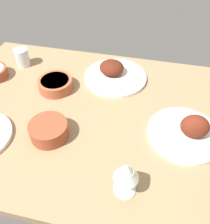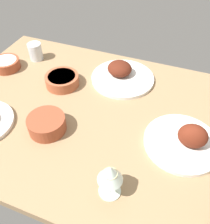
% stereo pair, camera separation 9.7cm
% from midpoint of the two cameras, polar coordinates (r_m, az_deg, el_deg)
% --- Properties ---
extents(dining_table, '(1.40, 0.90, 0.04)m').
position_cam_midpoint_polar(dining_table, '(1.00, 2.78, -1.76)').
color(dining_table, '#937551').
rests_on(dining_table, ground).
extents(plate_far_side, '(0.27, 0.27, 0.11)m').
position_cam_midpoint_polar(plate_far_side, '(0.93, 21.37, -6.38)').
color(plate_far_side, silver).
rests_on(plate_far_side, dining_table).
extents(plate_near_viewer, '(0.30, 0.30, 0.08)m').
position_cam_midpoint_polar(plate_near_viewer, '(1.16, 6.32, 8.64)').
color(plate_near_viewer, silver).
rests_on(plate_near_viewer, dining_table).
extents(bowl_cream, '(0.13, 0.13, 0.05)m').
position_cam_midpoint_polar(bowl_cream, '(1.30, -20.28, 10.53)').
color(bowl_cream, brown).
rests_on(bowl_cream, dining_table).
extents(bowl_sauce, '(0.15, 0.15, 0.05)m').
position_cam_midpoint_polar(bowl_sauce, '(1.13, -7.64, 7.42)').
color(bowl_sauce, '#A35133').
rests_on(bowl_sauce, dining_table).
extents(bowl_soup, '(0.14, 0.14, 0.06)m').
position_cam_midpoint_polar(bowl_soup, '(0.93, -10.69, -2.85)').
color(bowl_soup, brown).
rests_on(bowl_soup, dining_table).
extents(wine_glass, '(0.08, 0.08, 0.14)m').
position_cam_midpoint_polar(wine_glass, '(0.71, 5.29, -14.72)').
color(wine_glass, silver).
rests_on(wine_glass, dining_table).
extents(water_tumbler, '(0.07, 0.07, 0.09)m').
position_cam_midpoint_polar(water_tumbler, '(1.32, -14.02, 13.57)').
color(water_tumbler, silver).
rests_on(water_tumbler, dining_table).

